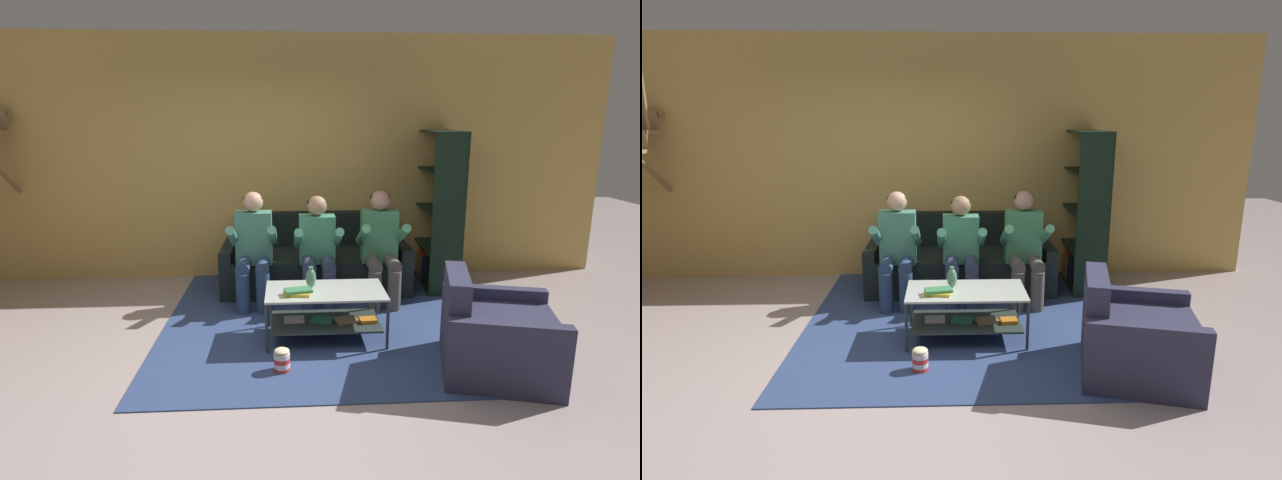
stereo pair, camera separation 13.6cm
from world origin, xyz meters
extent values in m
plane|color=#AA9999|center=(0.00, 0.00, 0.00)|extent=(16.80, 16.80, 0.00)
cube|color=tan|center=(0.00, 2.46, 1.45)|extent=(8.40, 0.12, 2.90)
cylinder|color=#A47D4E|center=(-2.88, 2.10, 2.26)|extent=(0.04, 0.04, 0.90)
cube|color=black|center=(0.58, 1.90, 0.21)|extent=(1.84, 0.96, 0.42)
cube|color=black|center=(0.58, 2.29, 0.62)|extent=(1.84, 0.18, 0.40)
cube|color=black|center=(-0.40, 1.90, 0.27)|extent=(0.13, 0.96, 0.54)
cube|color=black|center=(1.57, 1.90, 0.27)|extent=(0.13, 0.96, 0.54)
cylinder|color=navy|center=(-0.19, 1.11, 0.21)|extent=(0.14, 0.14, 0.42)
cylinder|color=navy|center=(0.01, 1.11, 0.21)|extent=(0.14, 0.14, 0.42)
cylinder|color=navy|center=(-0.19, 1.29, 0.47)|extent=(0.14, 0.42, 0.14)
cylinder|color=navy|center=(0.01, 1.29, 0.47)|extent=(0.14, 0.42, 0.14)
cube|color=#45846F|center=(-0.09, 1.50, 0.70)|extent=(0.38, 0.22, 0.56)
cylinder|color=#45846F|center=(-0.29, 1.32, 0.76)|extent=(0.09, 0.49, 0.31)
cylinder|color=#45846F|center=(0.12, 1.32, 0.76)|extent=(0.09, 0.49, 0.31)
sphere|color=tan|center=(-0.09, 1.50, 1.09)|extent=(0.21, 0.21, 0.21)
ellipsoid|color=black|center=(-0.09, 1.52, 1.11)|extent=(0.21, 0.21, 0.13)
cylinder|color=#303958|center=(0.48, 1.11, 0.21)|extent=(0.14, 0.14, 0.42)
cylinder|color=#303958|center=(0.68, 1.11, 0.21)|extent=(0.14, 0.14, 0.42)
cylinder|color=#303958|center=(0.48, 1.29, 0.47)|extent=(0.14, 0.42, 0.14)
cylinder|color=#303958|center=(0.68, 1.29, 0.47)|extent=(0.14, 0.42, 0.14)
cube|color=#428C68|center=(0.58, 1.50, 0.68)|extent=(0.38, 0.22, 0.51)
cylinder|color=#428C68|center=(0.38, 1.32, 0.73)|extent=(0.09, 0.49, 0.31)
cylinder|color=#428C68|center=(0.79, 1.32, 0.73)|extent=(0.09, 0.49, 0.31)
sphere|color=tan|center=(0.58, 1.50, 1.04)|extent=(0.21, 0.21, 0.21)
ellipsoid|color=black|center=(0.58, 1.52, 1.07)|extent=(0.21, 0.21, 0.13)
cylinder|color=#544E47|center=(1.15, 1.11, 0.21)|extent=(0.14, 0.14, 0.42)
cylinder|color=#544E47|center=(1.35, 1.11, 0.21)|extent=(0.14, 0.14, 0.42)
cylinder|color=#544E47|center=(1.15, 1.29, 0.47)|extent=(0.14, 0.42, 0.14)
cylinder|color=#544E47|center=(1.35, 1.29, 0.47)|extent=(0.14, 0.42, 0.14)
cube|color=#438B5F|center=(1.25, 1.50, 0.70)|extent=(0.38, 0.22, 0.56)
cylinder|color=#438B5F|center=(1.05, 1.32, 0.76)|extent=(0.09, 0.49, 0.31)
cylinder|color=#438B5F|center=(1.46, 1.32, 0.76)|extent=(0.09, 0.49, 0.31)
sphere|color=tan|center=(1.25, 1.50, 1.09)|extent=(0.21, 0.21, 0.21)
ellipsoid|color=black|center=(1.25, 1.52, 1.11)|extent=(0.21, 0.21, 0.13)
cube|color=#B8C0B8|center=(0.60, 0.48, 0.45)|extent=(1.05, 0.58, 0.02)
cube|color=#2F3B37|center=(0.60, 0.48, 0.16)|extent=(0.97, 0.53, 0.02)
cylinder|color=#2A3736|center=(0.09, 0.20, 0.23)|extent=(0.03, 0.03, 0.46)
cylinder|color=#2A3736|center=(1.11, 0.20, 0.23)|extent=(0.03, 0.03, 0.46)
cylinder|color=#2A3736|center=(0.09, 0.75, 0.23)|extent=(0.03, 0.03, 0.46)
cylinder|color=#2A3736|center=(1.11, 0.75, 0.23)|extent=(0.03, 0.03, 0.46)
cube|color=silver|center=(0.32, 0.48, 0.19)|extent=(0.18, 0.12, 0.03)
cube|color=#2F8252|center=(0.57, 0.46, 0.18)|extent=(0.21, 0.17, 0.02)
cube|color=#9E7954|center=(0.78, 0.44, 0.18)|extent=(0.22, 0.18, 0.03)
cube|color=orange|center=(0.97, 0.43, 0.19)|extent=(0.16, 0.13, 0.03)
cube|color=navy|center=(0.59, 1.09, 0.01)|extent=(3.00, 3.42, 0.01)
cube|color=slate|center=(0.59, 1.09, 0.01)|extent=(1.65, 1.88, 0.00)
ellipsoid|color=#497A62|center=(0.47, 0.57, 0.55)|extent=(0.09, 0.09, 0.17)
cylinder|color=#497A62|center=(0.47, 0.57, 0.63)|extent=(0.04, 0.04, 0.04)
cube|color=gold|center=(0.35, 0.38, 0.47)|extent=(0.24, 0.21, 0.03)
cube|color=#3A844F|center=(0.36, 0.37, 0.50)|extent=(0.25, 0.17, 0.03)
cube|color=black|center=(2.07, 2.54, 0.90)|extent=(0.35, 0.04, 1.80)
cube|color=black|center=(2.00, 1.46, 0.90)|extent=(0.35, 0.04, 1.80)
cube|color=black|center=(2.20, 1.99, 0.90)|extent=(0.09, 1.10, 1.80)
cube|color=black|center=(2.03, 2.00, 0.01)|extent=(0.42, 1.08, 0.02)
cube|color=black|center=(2.03, 2.00, 0.45)|extent=(0.42, 1.08, 0.02)
cube|color=black|center=(2.03, 2.00, 0.90)|extent=(0.42, 1.08, 0.02)
cube|color=black|center=(2.03, 2.00, 1.35)|extent=(0.42, 1.08, 0.02)
cube|color=black|center=(2.03, 2.00, 1.79)|extent=(0.42, 1.08, 0.02)
cube|color=orange|center=(2.04, 2.50, 0.17)|extent=(0.27, 0.05, 0.30)
cube|color=orange|center=(2.05, 2.45, 0.20)|extent=(0.29, 0.07, 0.36)
cube|color=gold|center=(2.02, 2.41, 0.14)|extent=(0.24, 0.05, 0.25)
cube|color=silver|center=(2.03, 2.36, 0.17)|extent=(0.26, 0.06, 0.31)
cube|color=orange|center=(2.02, 2.32, 0.19)|extent=(0.24, 0.05, 0.35)
cube|color=#967651|center=(2.02, 2.29, 0.16)|extent=(0.26, 0.05, 0.28)
cube|color=orange|center=(2.04, 2.24, 0.21)|extent=(0.31, 0.07, 0.38)
cube|color=gold|center=(2.01, 2.19, 0.17)|extent=(0.25, 0.06, 0.30)
cube|color=red|center=(2.04, 2.14, 0.21)|extent=(0.31, 0.07, 0.39)
cube|color=gold|center=(2.03, 2.08, 0.15)|extent=(0.31, 0.06, 0.25)
cube|color=#7498B7|center=(2.02, 2.02, 0.14)|extent=(0.30, 0.07, 0.24)
cube|color=#1E212B|center=(2.00, 1.97, 0.18)|extent=(0.25, 0.04, 0.31)
cube|color=#2F2F4A|center=(1.90, -0.20, 0.23)|extent=(0.97, 0.85, 0.46)
cube|color=#2F2F4A|center=(1.57, -0.11, 0.62)|extent=(0.32, 0.68, 0.33)
cube|color=#2F2F4A|center=(1.80, -0.57, 0.28)|extent=(0.84, 0.32, 0.56)
cube|color=#2F2F4A|center=(2.00, 0.17, 0.28)|extent=(0.84, 0.32, 0.56)
cylinder|color=red|center=(0.21, -0.11, 0.02)|extent=(0.13, 0.13, 0.04)
cylinder|color=white|center=(0.21, -0.11, 0.06)|extent=(0.13, 0.13, 0.04)
cylinder|color=red|center=(0.21, -0.11, 0.10)|extent=(0.13, 0.13, 0.04)
cylinder|color=white|center=(0.21, -0.11, 0.14)|extent=(0.13, 0.13, 0.04)
ellipsoid|color=beige|center=(0.21, -0.11, 0.17)|extent=(0.12, 0.12, 0.04)
camera|label=1|loc=(0.28, -3.69, 1.93)|focal=28.00mm
camera|label=2|loc=(0.42, -3.69, 1.93)|focal=28.00mm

